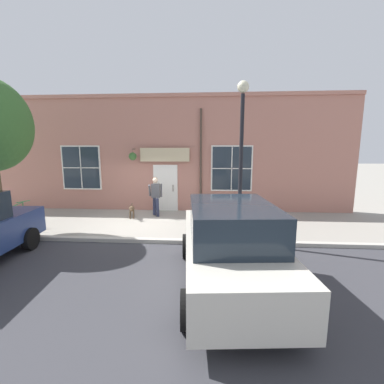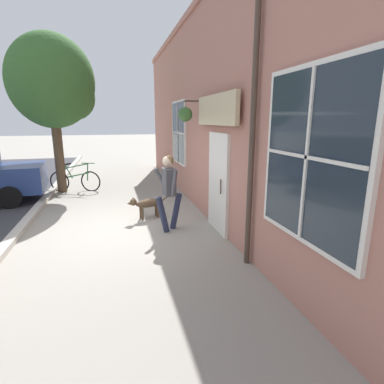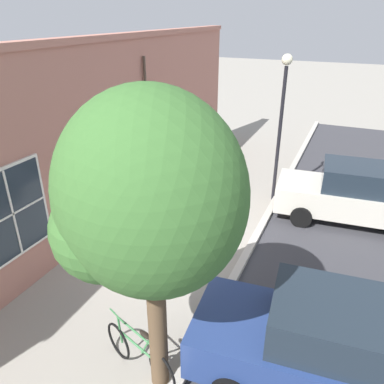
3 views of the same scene
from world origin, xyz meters
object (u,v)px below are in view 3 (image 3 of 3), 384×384
Objects in this scene: street_lamp at (282,109)px; parked_car_nearest_curb at (330,347)px; dog_on_leash at (143,230)px; pedestrian_walking at (147,194)px; street_tree_by_curb at (144,202)px; leaning_bicycle at (139,353)px; parked_car_mid_block at (355,194)px.

parked_car_nearest_curb is at bearing -70.47° from street_lamp.
dog_on_leash is 5.62m from parked_car_nearest_curb.
dog_on_leash is at bearing -67.59° from pedestrian_walking.
leaning_bicycle is (-0.35, 0.10, -3.05)m from street_tree_by_curb.
street_tree_by_curb is at bearing -92.01° from street_lamp.
leaning_bicycle is at bearing -161.76° from parked_car_nearest_curb.
pedestrian_walking is 1.17m from dog_on_leash.
parked_car_mid_block is at bearing 35.21° from dog_on_leash.
street_lamp reaches higher than leaning_bicycle.
pedestrian_walking reaches higher than dog_on_leash.
dog_on_leash is 6.23m from parked_car_mid_block.
parked_car_mid_block reaches higher than dog_on_leash.
dog_on_leash is 0.23× the size of street_lamp.
street_lamp is (2.63, 4.05, 2.67)m from dog_on_leash.
leaning_bicycle reaches higher than dog_on_leash.
leaning_bicycle is 7.77m from parked_car_mid_block.
pedestrian_walking reaches higher than leaning_bicycle.
leaning_bicycle is 0.38× the size of parked_car_mid_block.
street_tree_by_curb is 1.12× the size of parked_car_mid_block.
dog_on_leash is 0.24× the size of parked_car_mid_block.
parked_car_nearest_curb is (5.36, -3.49, -0.10)m from pedestrian_walking.
pedestrian_walking is at bearing 118.17° from leaning_bicycle.
parked_car_nearest_curb is at bearing 22.33° from street_tree_by_curb.
parked_car_mid_block is (0.10, 6.15, 0.00)m from parked_car_nearest_curb.
street_lamp reaches higher than dog_on_leash.
parked_car_nearest_curb is 7.35m from street_lamp.
parked_car_mid_block is 0.96× the size of street_lamp.
street_lamp is (-2.35, 6.62, 2.16)m from parked_car_nearest_curb.
street_tree_by_curb is at bearing -59.01° from pedestrian_walking.
parked_car_nearest_curb is at bearing 18.24° from leaning_bicycle.
parked_car_mid_block is at bearing 25.93° from pedestrian_walking.
street_tree_by_curb reaches higher than pedestrian_walking.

